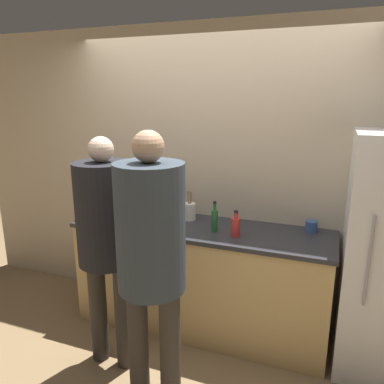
# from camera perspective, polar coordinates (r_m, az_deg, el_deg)

# --- Properties ---
(ground_plane) EXTENTS (14.00, 14.00, 0.00)m
(ground_plane) POSITION_cam_1_polar(r_m,az_deg,el_deg) (3.30, -1.01, -22.84)
(ground_plane) COLOR #8C704C
(wall_back) EXTENTS (5.20, 0.06, 2.60)m
(wall_back) POSITION_cam_1_polar(r_m,az_deg,el_deg) (3.36, 3.36, 2.43)
(wall_back) COLOR #C6B293
(wall_back) RESTS_ON ground_plane
(counter) EXTENTS (2.17, 0.68, 0.94)m
(counter) POSITION_cam_1_polar(r_m,az_deg,el_deg) (3.35, 1.41, -12.75)
(counter) COLOR tan
(counter) RESTS_ON ground_plane
(person_left) EXTENTS (0.41, 0.41, 1.74)m
(person_left) POSITION_cam_1_polar(r_m,az_deg,el_deg) (2.73, -13.00, -5.76)
(person_left) COLOR #38332D
(person_left) RESTS_ON ground_plane
(person_center) EXTENTS (0.41, 0.41, 1.82)m
(person_center) POSITION_cam_1_polar(r_m,az_deg,el_deg) (2.24, -6.25, -8.62)
(person_center) COLOR #38332D
(person_center) RESTS_ON ground_plane
(fruit_bowl) EXTENTS (0.34, 0.34, 0.13)m
(fruit_bowl) POSITION_cam_1_polar(r_m,az_deg,el_deg) (3.50, -6.18, -2.48)
(fruit_bowl) COLOR #4C3323
(fruit_bowl) RESTS_ON counter
(utensil_crock) EXTENTS (0.11, 0.11, 0.26)m
(utensil_crock) POSITION_cam_1_polar(r_m,az_deg,el_deg) (3.29, -0.38, -2.92)
(utensil_crock) COLOR silver
(utensil_crock) RESTS_ON counter
(bottle_green) EXTENTS (0.05, 0.05, 0.25)m
(bottle_green) POSITION_cam_1_polar(r_m,az_deg,el_deg) (3.02, 3.46, -4.19)
(bottle_green) COLOR #236033
(bottle_green) RESTS_ON counter
(bottle_clear) EXTENTS (0.05, 0.05, 0.15)m
(bottle_clear) POSITION_cam_1_polar(r_m,az_deg,el_deg) (3.10, -3.77, -4.43)
(bottle_clear) COLOR silver
(bottle_clear) RESTS_ON counter
(bottle_red) EXTENTS (0.07, 0.07, 0.21)m
(bottle_red) POSITION_cam_1_polar(r_m,az_deg,el_deg) (2.93, 6.65, -5.18)
(bottle_red) COLOR red
(bottle_red) RESTS_ON counter
(cup_blue) EXTENTS (0.10, 0.10, 0.09)m
(cup_blue) POSITION_cam_1_polar(r_m,az_deg,el_deg) (3.17, 17.71, -5.00)
(cup_blue) COLOR #335184
(cup_blue) RESTS_ON counter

